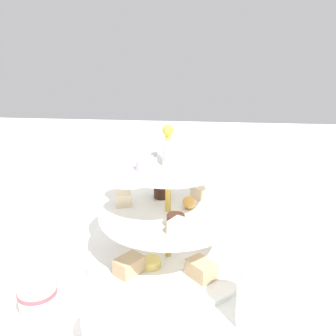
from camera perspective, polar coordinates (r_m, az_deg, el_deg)
name	(u,v)px	position (r m, az deg, el deg)	size (l,w,h in m)	color
ground_plane	(168,260)	(0.75, 0.00, -13.38)	(2.40, 2.40, 0.00)	white
tiered_serving_stand	(168,224)	(0.72, 0.01, -8.26)	(0.30, 0.30, 0.26)	white
water_glass_tall_right	(134,183)	(0.92, -5.01, -2.26)	(0.07, 0.07, 0.14)	silver
water_glass_short_left	(107,331)	(0.56, -9.01, -22.64)	(0.06, 0.06, 0.07)	silver
teacup_with_saucer	(39,304)	(0.64, -18.47, -18.42)	(0.09, 0.09, 0.05)	white
butter_knife_left	(279,224)	(0.91, 16.00, -7.92)	(0.17, 0.01, 0.00)	silver
butter_knife_right	(24,249)	(0.83, -20.36, -11.16)	(0.17, 0.01, 0.00)	silver
water_glass_mid_back	(257,295)	(0.60, 13.00, -17.77)	(0.06, 0.06, 0.10)	silver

